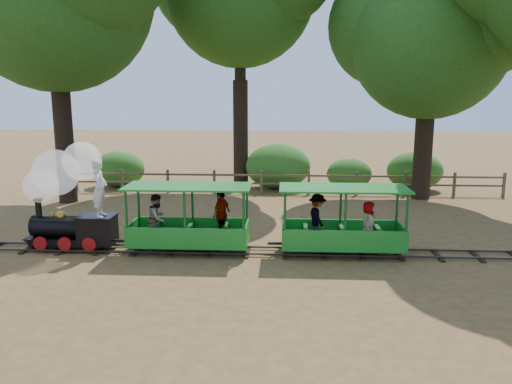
# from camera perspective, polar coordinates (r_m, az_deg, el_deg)

# --- Properties ---
(ground) EXTENTS (90.00, 90.00, 0.00)m
(ground) POSITION_cam_1_polar(r_m,az_deg,el_deg) (13.39, 3.31, -7.05)
(ground) COLOR #9A6E42
(ground) RESTS_ON ground
(track) EXTENTS (22.00, 1.00, 0.10)m
(track) POSITION_cam_1_polar(r_m,az_deg,el_deg) (13.37, 3.31, -6.77)
(track) COLOR #3F3D3A
(track) RESTS_ON ground
(locomotive) EXTENTS (2.61, 1.23, 3.00)m
(locomotive) POSITION_cam_1_polar(r_m,az_deg,el_deg) (14.28, -20.99, 0.34)
(locomotive) COLOR black
(locomotive) RESTS_ON ground
(carriage_front) EXTENTS (3.30, 1.35, 1.72)m
(carriage_front) POSITION_cam_1_polar(r_m,az_deg,el_deg) (13.38, -7.69, -3.57)
(carriage_front) COLOR #1E8A26
(carriage_front) RESTS_ON track
(carriage_rear) EXTENTS (3.30, 1.35, 1.72)m
(carriage_rear) POSITION_cam_1_polar(r_m,az_deg,el_deg) (13.24, 9.44, -3.85)
(carriage_rear) COLOR #1E8A26
(carriage_rear) RESTS_ON track
(oak_ne) EXTENTS (7.66, 6.74, 9.30)m
(oak_ne) POSITION_cam_1_polar(r_m,az_deg,el_deg) (21.17, 19.21, 17.00)
(oak_ne) COLOR #2D2116
(oak_ne) RESTS_ON ground
(fence) EXTENTS (18.10, 0.10, 1.00)m
(fence) POSITION_cam_1_polar(r_m,az_deg,el_deg) (21.03, 3.34, 1.30)
(fence) COLOR brown
(fence) RESTS_ON ground
(shrub_west) EXTENTS (2.35, 1.80, 1.62)m
(shrub_west) POSITION_cam_1_polar(r_m,az_deg,el_deg) (23.51, -15.41, 2.54)
(shrub_west) COLOR #2D6B1E
(shrub_west) RESTS_ON ground
(shrub_mid_w) EXTENTS (2.88, 2.22, 2.00)m
(shrub_mid_w) POSITION_cam_1_polar(r_m,az_deg,el_deg) (22.25, 2.52, 2.95)
(shrub_mid_w) COLOR #2D6B1E
(shrub_mid_w) RESTS_ON ground
(shrub_mid_e) EXTENTS (1.99, 1.53, 1.38)m
(shrub_mid_e) POSITION_cam_1_polar(r_m,az_deg,el_deg) (22.48, 10.60, 2.06)
(shrub_mid_e) COLOR #2D6B1E
(shrub_mid_e) RESTS_ON ground
(shrub_east) EXTENTS (2.44, 1.87, 1.69)m
(shrub_east) POSITION_cam_1_polar(r_m,az_deg,el_deg) (23.00, 17.69, 2.31)
(shrub_east) COLOR #2D6B1E
(shrub_east) RESTS_ON ground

